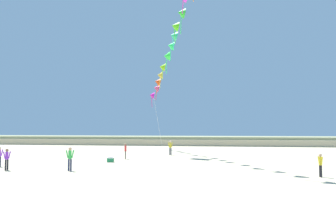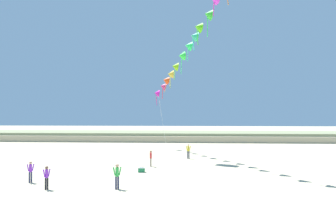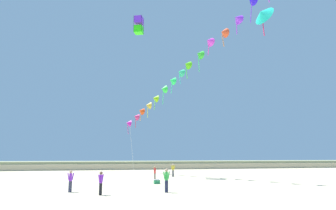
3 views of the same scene
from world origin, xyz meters
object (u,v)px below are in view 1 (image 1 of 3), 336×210
(person_far_left, at_px, (70,157))
(person_far_right, at_px, (170,147))
(person_near_left, at_px, (7,158))
(person_far_center, at_px, (320,163))
(beach_cooler, at_px, (111,160))
(person_mid_center, at_px, (125,150))

(person_far_left, xyz_separation_m, person_far_right, (4.71, 16.55, -0.03))
(person_near_left, distance_m, person_far_right, 19.46)
(person_near_left, xyz_separation_m, person_far_center, (21.96, 0.07, -0.06))
(person_far_right, bearing_deg, beach_cooler, -113.07)
(person_far_right, relative_size, beach_cooler, 2.93)
(person_mid_center, height_order, person_far_right, person_far_right)
(person_mid_center, distance_m, beach_cooler, 3.42)
(person_far_right, distance_m, beach_cooler, 10.32)
(person_far_center, relative_size, beach_cooler, 2.60)
(person_near_left, height_order, person_far_right, person_far_right)
(person_far_center, height_order, beach_cooler, person_far_center)
(person_near_left, xyz_separation_m, person_far_right, (9.48, 16.99, 0.05))
(person_near_left, relative_size, person_far_left, 0.92)
(person_far_left, height_order, person_far_center, person_far_left)
(person_far_center, xyz_separation_m, beach_cooler, (-16.51, 7.45, -0.65))
(person_far_left, distance_m, person_far_right, 17.21)
(person_far_right, height_order, beach_cooler, person_far_right)
(person_far_left, bearing_deg, person_near_left, -174.77)
(person_mid_center, xyz_separation_m, beach_cooler, (-0.44, -3.32, -0.69))
(person_far_left, bearing_deg, person_mid_center, 83.88)
(person_near_left, bearing_deg, person_far_left, 5.23)
(person_near_left, relative_size, person_far_center, 1.07)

